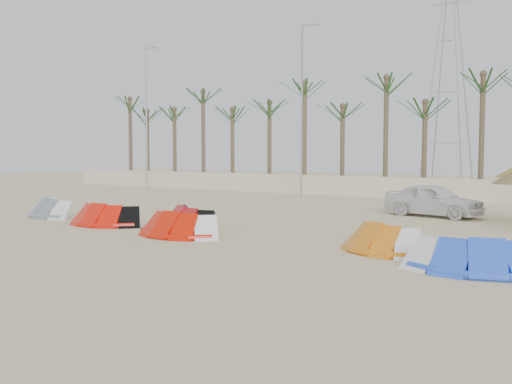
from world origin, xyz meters
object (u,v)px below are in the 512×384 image
Objects in this scene: kite_orange at (383,237)px; car at (434,200)px; kite_red_left at (110,214)px; kite_grey at (58,206)px; kite_blue at (488,253)px; kite_red_mid at (192,216)px; kite_red_right at (182,223)px.

car reaches higher than kite_orange.
kite_red_left is 1.03× the size of kite_orange.
kite_orange is at bearing 1.46° from kite_red_left.
kite_blue is at bearing -5.10° from kite_grey.
kite_grey and kite_red_left have the same top height.
kite_blue is (3.14, -1.20, 0.00)m from kite_orange.
kite_grey and kite_red_mid have the same top height.
kite_red_right is 0.79× the size of car.
kite_red_mid and kite_blue have the same top height.
kite_blue is (14.38, -0.91, 0.00)m from kite_red_left.
kite_red_mid is 2.03m from kite_red_right.
car reaches higher than kite_red_left.
kite_red_mid and kite_red_right have the same top height.
kite_red_left and kite_blue have the same top height.
kite_grey is 4.34m from kite_red_left.
kite_grey is 1.09× the size of kite_red_left.
kite_red_mid is 11.23m from kite_blue.
kite_grey is at bearing 169.97° from kite_red_left.
kite_red_left is (4.27, -0.76, -0.00)m from kite_grey.
car is at bearing 45.66° from kite_red_left.
kite_red_mid is 7.95m from kite_orange.
car is at bearing 33.30° from kite_grey.
kite_grey is 1.01× the size of kite_red_mid.
car is at bearing 63.23° from kite_red_right.
kite_grey and kite_orange have the same top height.
kite_red_left is 0.82× the size of car.
kite_orange is at bearing 159.19° from kite_blue.
kite_orange is (6.85, 0.92, -0.00)m from kite_red_right.
kite_red_mid is (7.59, 0.34, -0.00)m from kite_grey.
kite_red_mid is at bearing 121.51° from kite_red_right.
kite_grey is at bearing 178.27° from kite_orange.
kite_red_left is at bearing -10.03° from kite_grey.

